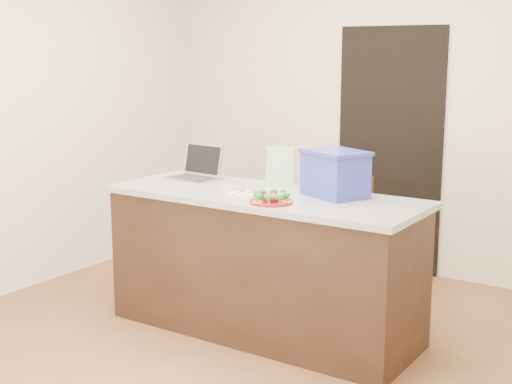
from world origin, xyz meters
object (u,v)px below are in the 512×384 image
Objects in this scene: blue_box at (335,173)px; chair at (339,230)px; plate at (271,202)px; laptop at (198,169)px; yogurt_bottle at (282,197)px; napkin at (244,193)px; island at (263,263)px.

chair is (-0.31, 0.68, -0.55)m from blue_box.
plate is at bearing -108.22° from chair.
blue_box is 0.93m from chair.
laptop reaches higher than plate.
napkin is at bearing 167.84° from yogurt_bottle.
blue_box is at bearing 21.56° from island.
laptop is (-0.87, 0.40, 0.06)m from plate.
plate is 3.70× the size of yogurt_bottle.
blue_box is (0.22, 0.39, 0.13)m from plate.
plate is (0.20, -0.22, 0.47)m from island.
yogurt_bottle is at bearing -15.37° from laptop.
chair is at bearing 138.98° from blue_box.
chair is (0.11, 0.85, 0.05)m from island.
yogurt_bottle is (0.33, -0.07, 0.03)m from napkin.
napkin is at bearing -128.87° from blue_box.
napkin is 1.04m from chair.
yogurt_bottle is 0.08× the size of chair.
laptop is 1.09m from blue_box.
blue_box is at bearing 4.42° from laptop.
island is 5.68× the size of laptop.
island is at bearing 44.00° from napkin.
yogurt_bottle is (0.23, -0.16, 0.49)m from island.
yogurt_bottle is 1.10m from chair.
blue_box is (0.18, 0.32, 0.12)m from yogurt_bottle.
plate is at bearing -24.76° from napkin.
island is 2.27× the size of chair.
yogurt_bottle is 0.39m from blue_box.
plate is 0.47m from blue_box.
laptop reaches higher than yogurt_bottle.
laptop is at bearing -156.14° from blue_box.
chair is (-0.13, 1.01, -0.43)m from yogurt_bottle.
chair is at bearing 77.89° from napkin.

